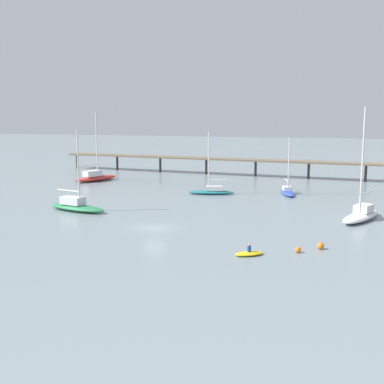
% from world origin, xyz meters
% --- Properties ---
extents(ground_plane, '(400.00, 400.00, 0.00)m').
position_xyz_m(ground_plane, '(0.00, 0.00, 0.00)').
color(ground_plane, gray).
extents(pier, '(77.34, 11.47, 8.41)m').
position_xyz_m(pier, '(17.78, 47.44, 4.66)').
color(pier, brown).
rests_on(pier, ground_plane).
extents(sailboat_teal, '(7.80, 3.55, 10.15)m').
position_xyz_m(sailboat_teal, '(1.33, 24.73, 0.63)').
color(sailboat_teal, '#1E727A').
rests_on(sailboat_teal, ground_plane).
extents(sailboat_green, '(9.51, 4.89, 10.98)m').
position_xyz_m(sailboat_green, '(-13.53, 6.84, 0.76)').
color(sailboat_green, '#287F4C').
rests_on(sailboat_green, ground_plane).
extents(sailboat_red, '(6.64, 9.84, 13.13)m').
position_xyz_m(sailboat_red, '(-23.71, 33.86, 0.85)').
color(sailboat_red, red).
rests_on(sailboat_red, ground_plane).
extents(sailboat_blue, '(3.55, 7.41, 9.18)m').
position_xyz_m(sailboat_blue, '(13.30, 27.79, 0.59)').
color(sailboat_blue, '#2D4CB7').
rests_on(sailboat_blue, ground_plane).
extents(sailboat_white, '(6.34, 9.61, 13.89)m').
position_xyz_m(sailboat_white, '(23.50, 10.70, 0.80)').
color(sailboat_white, white).
rests_on(sailboat_white, ground_plane).
extents(dinghy_yellow, '(3.04, 2.53, 1.14)m').
position_xyz_m(dinghy_yellow, '(12.17, -8.03, 0.21)').
color(dinghy_yellow, yellow).
rests_on(dinghy_yellow, ground_plane).
extents(mooring_buoy_far, '(0.57, 0.57, 0.57)m').
position_xyz_m(mooring_buoy_far, '(16.59, -5.97, 0.28)').
color(mooring_buoy_far, orange).
rests_on(mooring_buoy_far, ground_plane).
extents(mooring_buoy_mid, '(0.68, 0.68, 0.68)m').
position_xyz_m(mooring_buoy_mid, '(18.68, -4.17, 0.34)').
color(mooring_buoy_mid, orange).
rests_on(mooring_buoy_mid, ground_plane).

